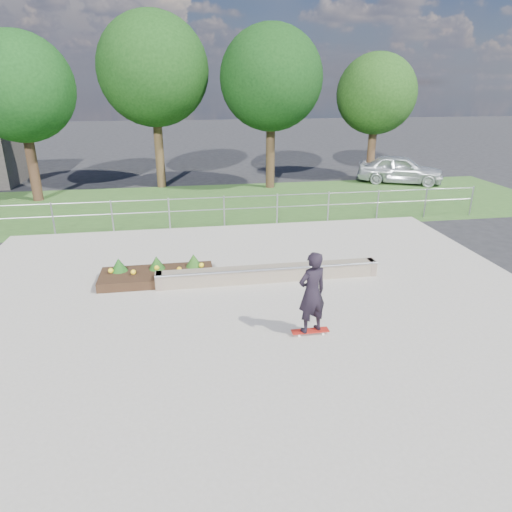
{
  "coord_description": "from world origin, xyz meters",
  "views": [
    {
      "loc": [
        -1.5,
        -8.78,
        5.08
      ],
      "look_at": [
        0.2,
        1.5,
        1.1
      ],
      "focal_mm": 32.0,
      "sensor_mm": 36.0,
      "label": 1
    }
  ],
  "objects": [
    {
      "name": "ground",
      "position": [
        0.0,
        0.0,
        0.0
      ],
      "size": [
        120.0,
        120.0,
        0.0
      ],
      "primitive_type": "plane",
      "color": "black",
      "rests_on": "ground"
    },
    {
      "name": "grass_verge",
      "position": [
        0.0,
        11.0,
        0.01
      ],
      "size": [
        30.0,
        8.0,
        0.02
      ],
      "primitive_type": "cube",
      "color": "#2A4D1E",
      "rests_on": "ground"
    },
    {
      "name": "concrete_slab",
      "position": [
        0.0,
        0.0,
        0.03
      ],
      "size": [
        15.0,
        15.0,
        0.06
      ],
      "primitive_type": "cube",
      "color": "gray",
      "rests_on": "ground"
    },
    {
      "name": "fence",
      "position": [
        0.0,
        7.5,
        0.77
      ],
      "size": [
        20.06,
        0.06,
        1.2
      ],
      "color": "#96999F",
      "rests_on": "ground"
    },
    {
      "name": "tree_far_left",
      "position": [
        -8.0,
        13.0,
        4.85
      ],
      "size": [
        4.55,
        4.55,
        7.15
      ],
      "color": "#321E14",
      "rests_on": "ground"
    },
    {
      "name": "tree_mid_left",
      "position": [
        -2.5,
        15.0,
        5.61
      ],
      "size": [
        5.25,
        5.25,
        8.25
      ],
      "color": "#372716",
      "rests_on": "ground"
    },
    {
      "name": "tree_mid_right",
      "position": [
        3.0,
        14.0,
        5.23
      ],
      "size": [
        4.9,
        4.9,
        7.7
      ],
      "color": "#302013",
      "rests_on": "ground"
    },
    {
      "name": "tree_far_right",
      "position": [
        9.0,
        15.5,
        4.48
      ],
      "size": [
        4.2,
        4.2,
        6.6
      ],
      "color": "#382516",
      "rests_on": "ground"
    },
    {
      "name": "grind_ledge",
      "position": [
        0.69,
        2.3,
        0.26
      ],
      "size": [
        6.0,
        0.44,
        0.43
      ],
      "color": "#695C4D",
      "rests_on": "concrete_slab"
    },
    {
      "name": "planter_bed",
      "position": [
        -2.29,
        2.83,
        0.24
      ],
      "size": [
        3.0,
        1.2,
        0.61
      ],
      "color": "black",
      "rests_on": "concrete_slab"
    },
    {
      "name": "skateboarder",
      "position": [
        1.02,
        -0.59,
        1.02
      ],
      "size": [
        0.8,
        0.61,
        1.86
      ],
      "color": "white",
      "rests_on": "concrete_slab"
    },
    {
      "name": "parked_car",
      "position": [
        10.05,
        13.95,
        0.75
      ],
      "size": [
        4.73,
        3.45,
        1.5
      ],
      "primitive_type": "imported",
      "rotation": [
        0.0,
        0.0,
        1.14
      ],
      "color": "silver",
      "rests_on": "ground"
    }
  ]
}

